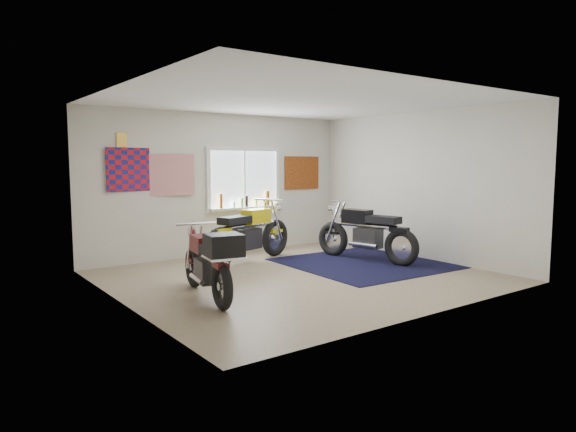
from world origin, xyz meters
TOP-DOWN VIEW (x-y plane):
  - ground at (0.00, 0.00)m, footprint 5.50×5.50m
  - room_shell at (0.00, 0.00)m, footprint 5.50×5.50m
  - navy_rug at (1.53, 0.15)m, footprint 2.61×2.71m
  - window_assembly at (0.50, 2.47)m, footprint 1.66×0.17m
  - oil_bottles at (0.56, 2.40)m, footprint 1.15×0.09m
  - flag_display at (-1.90, 2.48)m, footprint 1.60×0.10m
  - triumph_poster at (1.95, 2.48)m, footprint 0.90×0.03m
  - yellow_triumph at (-0.02, 1.47)m, footprint 2.14×0.87m
  - black_chrome_bike at (1.75, 0.32)m, footprint 0.72×2.11m
  - maroon_tourer at (-1.78, -0.41)m, footprint 0.74×1.87m

SIDE VIEW (x-z plane):
  - ground at x=0.00m, z-range 0.00..0.00m
  - navy_rug at x=1.53m, z-range 0.00..0.01m
  - black_chrome_bike at x=1.75m, z-range -0.07..1.02m
  - yellow_triumph at x=-0.02m, z-range -0.07..1.04m
  - maroon_tourer at x=-1.78m, z-range 0.02..0.97m
  - oil_bottles at x=0.56m, z-range 0.87..1.17m
  - window_assembly at x=0.50m, z-range 0.74..2.00m
  - triumph_poster at x=1.95m, z-range 1.20..1.90m
  - room_shell at x=0.00m, z-range -1.11..4.39m
  - flag_display at x=-1.90m, z-range 1.56..2.73m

